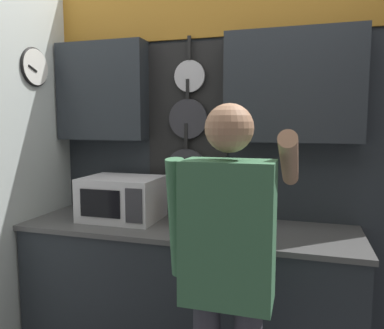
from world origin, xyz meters
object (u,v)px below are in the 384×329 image
utensil_crock (215,211)px  person (228,262)px  knife_block (185,209)px  microwave (122,198)px

utensil_crock → person: person is taller
person → knife_block: bearing=121.6°
microwave → utensil_crock: 0.62m
microwave → knife_block: (0.43, 0.00, -0.04)m
microwave → person: 1.06m
microwave → person: (0.83, -0.65, -0.10)m
microwave → person: size_ratio=0.30×
microwave → person: bearing=-38.1°
knife_block → utensil_crock: bearing=0.7°
knife_block → microwave: bearing=-180.0°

